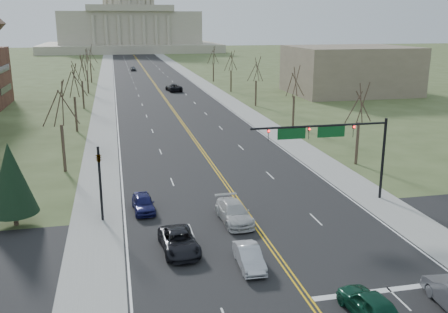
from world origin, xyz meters
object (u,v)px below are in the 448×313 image
car_nb_inner_lead (370,305)px  car_far_nb (174,87)px  car_sb_inner_second (234,212)px  car_sb_outer_second (143,203)px  car_far_sb (133,69)px  signal_mast (330,137)px  car_sb_outer_lead (179,241)px  signal_left (100,175)px  car_sb_inner_lead (249,257)px

car_nb_inner_lead → car_far_nb: bearing=-95.7°
car_sb_inner_second → car_far_nb: (4.54, 76.58, 0.08)m
car_sb_outer_second → car_far_sb: bearing=84.8°
car_far_sb → car_sb_outer_second: bearing=-95.2°
car_nb_inner_lead → car_far_sb: 141.66m
car_far_nb → car_far_sb: (-6.80, 50.61, -0.15)m
signal_mast → car_far_sb: (-11.14, 124.65, -5.06)m
car_sb_outer_lead → car_far_nb: bearing=79.7°
signal_left → car_sb_outer_lead: bearing=-52.5°
car_sb_inner_lead → car_sb_outer_lead: car_sb_outer_lead is taller
signal_mast → car_sb_outer_lead: size_ratio=2.41×
signal_mast → signal_left: signal_mast is taller
car_far_nb → signal_left: bearing=70.9°
car_nb_inner_lead → car_sb_outer_second: (-10.68, 18.12, -0.07)m
signal_mast → signal_left: (-18.95, 0.00, -2.05)m
car_sb_outer_lead → car_sb_outer_second: car_sb_outer_second is taller
car_sb_inner_lead → car_sb_outer_lead: bearing=143.1°
car_sb_inner_lead → car_sb_outer_lead: (-4.06, 3.20, 0.03)m
car_sb_inner_lead → car_sb_outer_second: 12.70m
car_nb_inner_lead → car_sb_inner_second: (-3.89, 14.33, -0.01)m
car_sb_inner_second → car_far_sb: 127.21m
car_sb_inner_lead → car_sb_outer_second: (-5.97, 11.21, 0.04)m
signal_left → car_sb_outer_second: signal_left is taller
car_far_sb → car_nb_inner_lead: bearing=-90.6°
car_far_sb → car_sb_outer_lead: bearing=-94.2°
car_sb_inner_second → car_far_nb: 76.72m
car_sb_outer_lead → car_far_nb: 81.35m
car_far_nb → car_sb_outer_lead: bearing=75.4°
signal_mast → car_nb_inner_lead: signal_mast is taller
car_sb_inner_lead → car_far_sb: (-1.44, 134.61, 0.02)m
car_far_nb → car_sb_inner_lead: bearing=78.4°
car_sb_outer_lead → car_nb_inner_lead: bearing=-52.8°
car_sb_outer_second → car_far_sb: size_ratio=1.03×
signal_mast → car_sb_outer_second: signal_mast is taller
car_nb_inner_lead → car_sb_outer_second: size_ratio=1.09×
car_sb_outer_lead → car_sb_outer_second: 8.23m
car_far_sb → car_sb_inner_lead: bearing=-92.4°
car_sb_outer_second → car_far_nb: car_far_nb is taller
car_sb_inner_lead → car_sb_outer_second: car_sb_outer_second is taller
car_nb_inner_lead → car_sb_inner_lead: car_nb_inner_lead is taller
car_nb_inner_lead → car_far_nb: size_ratio=0.75×
car_nb_inner_lead → car_far_nb: (0.65, 90.92, 0.06)m
car_sb_inner_lead → car_nb_inner_lead: bearing=-54.4°
signal_mast → car_nb_inner_lead: bearing=-106.5°
car_nb_inner_lead → car_sb_inner_second: bearing=-80.1°
car_sb_outer_second → car_far_sb: car_sb_outer_second is taller
car_sb_inner_lead → car_sb_outer_lead: 5.17m
signal_mast → car_sb_inner_second: 10.50m
car_sb_outer_lead → signal_left: bearing=123.8°
car_sb_inner_lead → car_far_nb: 84.17m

